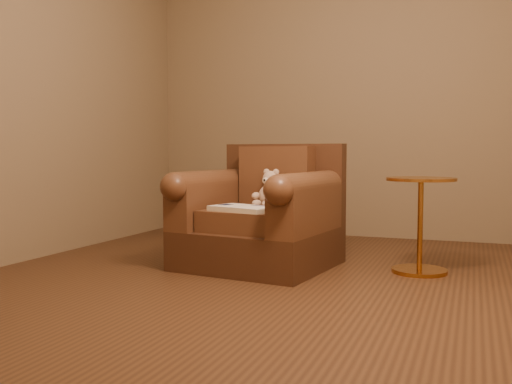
% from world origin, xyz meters
% --- Properties ---
extents(floor, '(4.00, 4.00, 0.00)m').
position_xyz_m(floor, '(0.00, 0.00, 0.00)').
color(floor, '#4D2F1A').
rests_on(floor, ground).
extents(armchair, '(1.05, 1.01, 0.85)m').
position_xyz_m(armchair, '(-0.35, 0.38, 0.33)').
color(armchair, '#412515').
rests_on(armchair, floor).
extents(teddy_bear, '(0.19, 0.23, 0.27)m').
position_xyz_m(teddy_bear, '(-0.33, 0.46, 0.51)').
color(teddy_bear, tan).
rests_on(teddy_bear, armchair).
extents(guidebook, '(0.47, 0.36, 0.03)m').
position_xyz_m(guidebook, '(-0.38, 0.13, 0.42)').
color(guidebook, beige).
rests_on(guidebook, armchair).
extents(side_table, '(0.44, 0.44, 0.62)m').
position_xyz_m(side_table, '(0.70, 0.52, 0.33)').
color(side_table, '#BA7933').
rests_on(side_table, floor).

